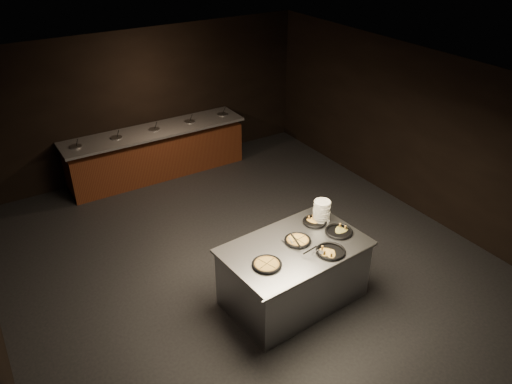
# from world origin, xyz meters

# --- Properties ---
(room) EXTENTS (7.02, 8.02, 2.92)m
(room) POSITION_xyz_m (0.00, 0.00, 1.45)
(room) COLOR black
(room) RESTS_ON ground
(salad_bar) EXTENTS (3.70, 0.83, 1.18)m
(salad_bar) POSITION_xyz_m (0.00, 3.56, 0.44)
(salad_bar) COLOR #5A2C15
(salad_bar) RESTS_ON ground
(serving_counter) EXTENTS (2.02, 1.38, 0.93)m
(serving_counter) POSITION_xyz_m (0.15, -1.02, 0.44)
(serving_counter) COLOR #B5B7BC
(serving_counter) RESTS_ON ground
(plate_stack) EXTENTS (0.24, 0.24, 0.31)m
(plate_stack) POSITION_xyz_m (0.85, -0.70, 1.08)
(plate_stack) COLOR white
(plate_stack) RESTS_ON serving_counter
(pan_veggie_whole) EXTENTS (0.39, 0.39, 0.04)m
(pan_veggie_whole) POSITION_xyz_m (-0.40, -1.17, 0.95)
(pan_veggie_whole) COLOR black
(pan_veggie_whole) RESTS_ON serving_counter
(pan_cheese_whole) EXTENTS (0.37, 0.37, 0.04)m
(pan_cheese_whole) POSITION_xyz_m (0.24, -0.95, 0.95)
(pan_cheese_whole) COLOR black
(pan_cheese_whole) RESTS_ON serving_counter
(pan_cheese_slices_a) EXTENTS (0.35, 0.35, 0.04)m
(pan_cheese_slices_a) POSITION_xyz_m (0.72, -0.71, 0.95)
(pan_cheese_slices_a) COLOR black
(pan_cheese_slices_a) RESTS_ON serving_counter
(pan_cheese_slices_b) EXTENTS (0.40, 0.40, 0.04)m
(pan_cheese_slices_b) POSITION_xyz_m (0.46, -1.38, 0.95)
(pan_cheese_slices_b) COLOR black
(pan_cheese_slices_b) RESTS_ON serving_counter
(pan_veggie_slices) EXTENTS (0.39, 0.39, 0.04)m
(pan_veggie_slices) POSITION_xyz_m (0.85, -1.09, 0.95)
(pan_veggie_slices) COLOR black
(pan_veggie_slices) RESTS_ON serving_counter
(server_left) EXTENTS (0.12, 0.35, 0.17)m
(server_left) POSITION_xyz_m (0.13, -0.99, 1.01)
(server_left) COLOR #B5B7BC
(server_left) RESTS_ON serving_counter
(server_right) EXTENTS (0.29, 0.13, 0.14)m
(server_right) POSITION_xyz_m (0.22, -1.31, 1.00)
(server_right) COLOR #B5B7BC
(server_right) RESTS_ON serving_counter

